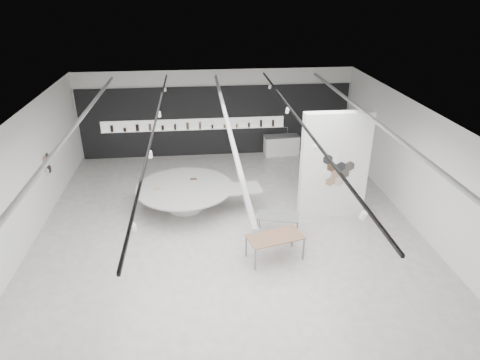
{
  "coord_description": "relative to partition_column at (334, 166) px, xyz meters",
  "views": [
    {
      "loc": [
        -0.86,
        -11.28,
        7.32
      ],
      "look_at": [
        0.45,
        1.2,
        1.35
      ],
      "focal_mm": 32.0,
      "sensor_mm": 36.0,
      "label": 1
    }
  ],
  "objects": [
    {
      "name": "sample_table_stone",
      "position": [
        -1.99,
        -1.03,
        -1.2
      ],
      "size": [
        1.41,
        0.96,
        0.66
      ],
      "rotation": [
        0.0,
        0.0,
        -0.27
      ],
      "color": "slate",
      "rests_on": "ground"
    },
    {
      "name": "sample_table_wood",
      "position": [
        -2.31,
        -2.28,
        -1.12
      ],
      "size": [
        1.7,
        1.14,
        0.73
      ],
      "rotation": [
        0.0,
        0.0,
        0.25
      ],
      "color": "brown",
      "rests_on": "ground"
    },
    {
      "name": "room",
      "position": [
        -3.59,
        -1.0,
        0.27
      ],
      "size": [
        12.02,
        14.02,
        3.82
      ],
      "color": "beige",
      "rests_on": "ground"
    },
    {
      "name": "back_wall_display",
      "position": [
        -3.58,
        5.94,
        -0.26
      ],
      "size": [
        11.8,
        0.27,
        3.1
      ],
      "color": "black",
      "rests_on": "ground"
    },
    {
      "name": "partition_column",
      "position": [
        0.0,
        0.0,
        0.0
      ],
      "size": [
        2.2,
        0.38,
        3.6
      ],
      "color": "white",
      "rests_on": "ground"
    },
    {
      "name": "display_island",
      "position": [
        -4.81,
        0.93,
        -1.25
      ],
      "size": [
        4.44,
        3.59,
        0.85
      ],
      "rotation": [
        0.0,
        0.0,
        0.09
      ],
      "color": "white",
      "rests_on": "ground"
    },
    {
      "name": "kitchen_counter",
      "position": [
        -0.6,
        5.55,
        -1.35
      ],
      "size": [
        1.62,
        0.73,
        1.24
      ],
      "rotation": [
        0.0,
        0.0,
        0.07
      ],
      "color": "white",
      "rests_on": "ground"
    }
  ]
}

